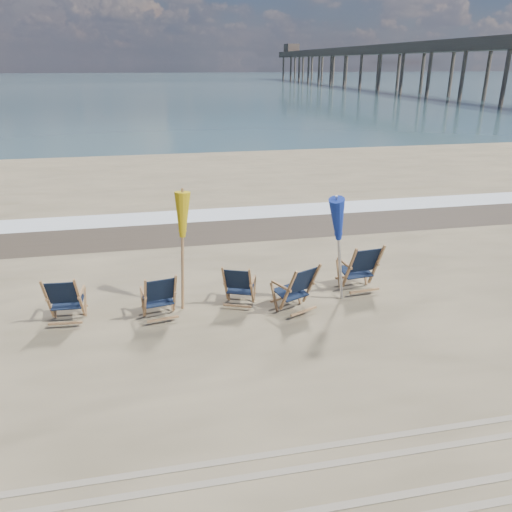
{
  "coord_description": "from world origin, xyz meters",
  "views": [
    {
      "loc": [
        -1.87,
        -6.9,
        4.51
      ],
      "look_at": [
        0.0,
        2.2,
        0.9
      ],
      "focal_mm": 35.0,
      "sensor_mm": 36.0,
      "label": 1
    }
  ],
  "objects_px": {
    "beach_chair_0": "(80,300)",
    "umbrella_yellow": "(181,222)",
    "beach_chair_2": "(251,287)",
    "umbrella_blue": "(342,220)",
    "beach_chair_1": "(175,295)",
    "beach_chair_4": "(376,267)",
    "beach_chair_3": "(312,285)",
    "fishing_pier": "(395,61)"
  },
  "relations": [
    {
      "from": "beach_chair_4",
      "to": "beach_chair_2",
      "type": "bearing_deg",
      "value": -0.31
    },
    {
      "from": "beach_chair_2",
      "to": "umbrella_blue",
      "type": "relative_size",
      "value": 0.4
    },
    {
      "from": "beach_chair_1",
      "to": "umbrella_yellow",
      "type": "xyz_separation_m",
      "value": [
        0.2,
        0.46,
        1.26
      ]
    },
    {
      "from": "beach_chair_0",
      "to": "beach_chair_4",
      "type": "relative_size",
      "value": 0.89
    },
    {
      "from": "umbrella_yellow",
      "to": "beach_chair_3",
      "type": "bearing_deg",
      "value": -14.71
    },
    {
      "from": "beach_chair_1",
      "to": "umbrella_yellow",
      "type": "bearing_deg",
      "value": -123.86
    },
    {
      "from": "beach_chair_1",
      "to": "beach_chair_2",
      "type": "bearing_deg",
      "value": 174.06
    },
    {
      "from": "beach_chair_2",
      "to": "beach_chair_3",
      "type": "height_order",
      "value": "beach_chair_3"
    },
    {
      "from": "beach_chair_2",
      "to": "umbrella_blue",
      "type": "bearing_deg",
      "value": -162.97
    },
    {
      "from": "beach_chair_0",
      "to": "beach_chair_3",
      "type": "bearing_deg",
      "value": 179.86
    },
    {
      "from": "beach_chair_2",
      "to": "beach_chair_1",
      "type": "bearing_deg",
      "value": 25.85
    },
    {
      "from": "fishing_pier",
      "to": "beach_chair_2",
      "type": "bearing_deg",
      "value": -117.85
    },
    {
      "from": "beach_chair_3",
      "to": "fishing_pier",
      "type": "bearing_deg",
      "value": -141.18
    },
    {
      "from": "beach_chair_3",
      "to": "umbrella_yellow",
      "type": "bearing_deg",
      "value": -38.84
    },
    {
      "from": "beach_chair_1",
      "to": "umbrella_yellow",
      "type": "height_order",
      "value": "umbrella_yellow"
    },
    {
      "from": "beach_chair_0",
      "to": "umbrella_yellow",
      "type": "height_order",
      "value": "umbrella_yellow"
    },
    {
      "from": "beach_chair_4",
      "to": "umbrella_yellow",
      "type": "height_order",
      "value": "umbrella_yellow"
    },
    {
      "from": "beach_chair_0",
      "to": "beach_chair_2",
      "type": "relative_size",
      "value": 1.08
    },
    {
      "from": "beach_chair_3",
      "to": "beach_chair_4",
      "type": "xyz_separation_m",
      "value": [
        1.57,
        0.54,
        0.04
      ]
    },
    {
      "from": "beach_chair_0",
      "to": "umbrella_yellow",
      "type": "distance_m",
      "value": 2.31
    },
    {
      "from": "beach_chair_1",
      "to": "beach_chair_0",
      "type": "bearing_deg",
      "value": -14.45
    },
    {
      "from": "beach_chair_2",
      "to": "beach_chair_4",
      "type": "bearing_deg",
      "value": -152.64
    },
    {
      "from": "beach_chair_4",
      "to": "beach_chair_0",
      "type": "bearing_deg",
      "value": -3.59
    },
    {
      "from": "umbrella_yellow",
      "to": "fishing_pier",
      "type": "height_order",
      "value": "fishing_pier"
    },
    {
      "from": "beach_chair_2",
      "to": "umbrella_yellow",
      "type": "bearing_deg",
      "value": 6.02
    },
    {
      "from": "beach_chair_3",
      "to": "beach_chair_4",
      "type": "distance_m",
      "value": 1.66
    },
    {
      "from": "fishing_pier",
      "to": "beach_chair_3",
      "type": "bearing_deg",
      "value": -117.05
    },
    {
      "from": "beach_chair_3",
      "to": "umbrella_blue",
      "type": "relative_size",
      "value": 0.45
    },
    {
      "from": "beach_chair_0",
      "to": "fishing_pier",
      "type": "relative_size",
      "value": 0.01
    },
    {
      "from": "beach_chair_3",
      "to": "beach_chair_4",
      "type": "bearing_deg",
      "value": 174.81
    },
    {
      "from": "beach_chair_0",
      "to": "beach_chair_1",
      "type": "distance_m",
      "value": 1.71
    },
    {
      "from": "umbrella_yellow",
      "to": "fishing_pier",
      "type": "distance_m",
      "value": 82.12
    },
    {
      "from": "beach_chair_2",
      "to": "umbrella_yellow",
      "type": "relative_size",
      "value": 0.41
    },
    {
      "from": "umbrella_yellow",
      "to": "umbrella_blue",
      "type": "distance_m",
      "value": 3.01
    },
    {
      "from": "beach_chair_2",
      "to": "beach_chair_4",
      "type": "distance_m",
      "value": 2.72
    },
    {
      "from": "beach_chair_3",
      "to": "umbrella_blue",
      "type": "distance_m",
      "value": 1.38
    },
    {
      "from": "beach_chair_3",
      "to": "beach_chair_2",
      "type": "bearing_deg",
      "value": -37.71
    },
    {
      "from": "beach_chair_4",
      "to": "umbrella_yellow",
      "type": "relative_size",
      "value": 0.49
    },
    {
      "from": "beach_chair_4",
      "to": "umbrella_blue",
      "type": "bearing_deg",
      "value": 16.36
    },
    {
      "from": "umbrella_blue",
      "to": "fishing_pier",
      "type": "height_order",
      "value": "fishing_pier"
    },
    {
      "from": "beach_chair_1",
      "to": "beach_chair_4",
      "type": "xyz_separation_m",
      "value": [
        4.17,
        0.37,
        0.07
      ]
    },
    {
      "from": "beach_chair_1",
      "to": "beach_chair_3",
      "type": "relative_size",
      "value": 0.94
    }
  ]
}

